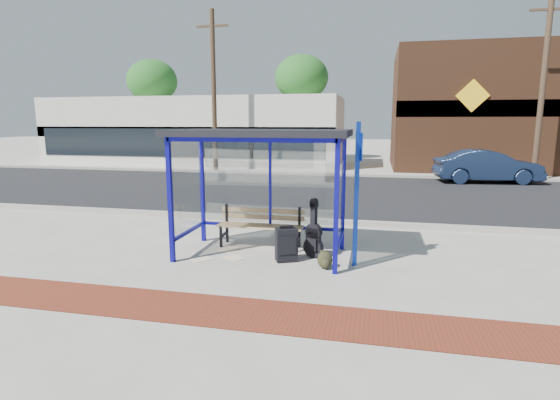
% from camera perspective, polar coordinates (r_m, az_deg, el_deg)
% --- Properties ---
extents(ground, '(120.00, 120.00, 0.00)m').
position_cam_1_polar(ground, '(8.58, -2.45, -7.20)').
color(ground, '#B2ADA0').
rests_on(ground, ground).
extents(brick_paver_strip, '(60.00, 1.00, 0.01)m').
position_cam_1_polar(brick_paver_strip, '(6.26, -8.75, -14.02)').
color(brick_paver_strip, maroon).
rests_on(brick_paver_strip, ground).
extents(curb_near, '(60.00, 0.25, 0.12)m').
position_cam_1_polar(curb_near, '(11.30, 1.33, -2.62)').
color(curb_near, gray).
rests_on(curb_near, ground).
extents(street_asphalt, '(60.00, 10.00, 0.00)m').
position_cam_1_polar(street_asphalt, '(16.25, 4.81, 1.07)').
color(street_asphalt, black).
rests_on(street_asphalt, ground).
extents(curb_far, '(60.00, 0.25, 0.12)m').
position_cam_1_polar(curb_far, '(21.26, 6.66, 3.33)').
color(curb_far, gray).
rests_on(curb_far, ground).
extents(far_sidewalk, '(60.00, 4.00, 0.01)m').
position_cam_1_polar(far_sidewalk, '(23.15, 7.14, 3.74)').
color(far_sidewalk, '#B2ADA0').
rests_on(far_sidewalk, ground).
extents(bus_shelter, '(3.30, 1.80, 2.42)m').
position_cam_1_polar(bus_shelter, '(8.27, -2.43, 6.78)').
color(bus_shelter, '#0E0C8D').
rests_on(bus_shelter, ground).
extents(storefront_white, '(18.00, 6.04, 4.00)m').
position_cam_1_polar(storefront_white, '(28.19, -10.91, 8.83)').
color(storefront_white, silver).
rests_on(storefront_white, ground).
extents(storefront_brown, '(10.00, 7.08, 6.40)m').
position_cam_1_polar(storefront_brown, '(27.06, 25.46, 10.54)').
color(storefront_brown, '#59331E').
rests_on(storefront_brown, ground).
extents(tree_left, '(3.60, 3.60, 7.03)m').
position_cam_1_polar(tree_left, '(34.10, -16.35, 14.62)').
color(tree_left, '#4C3826').
rests_on(tree_left, ground).
extents(tree_mid, '(3.60, 3.60, 7.03)m').
position_cam_1_polar(tree_mid, '(30.48, 2.83, 15.58)').
color(tree_mid, '#4C3826').
rests_on(tree_mid, ground).
extents(tree_right, '(3.60, 3.60, 7.03)m').
position_cam_1_polar(tree_right, '(31.79, 32.50, 13.83)').
color(tree_right, '#4C3826').
rests_on(tree_right, ground).
extents(utility_pole_west, '(1.60, 0.24, 8.00)m').
position_cam_1_polar(utility_pole_west, '(22.86, -8.64, 13.92)').
color(utility_pole_west, '#4C3826').
rests_on(utility_pole_west, ground).
extents(utility_pole_east, '(1.60, 0.24, 8.00)m').
position_cam_1_polar(utility_pole_east, '(22.45, 31.11, 12.69)').
color(utility_pole_east, '#4C3826').
rests_on(utility_pole_east, ground).
extents(bench, '(1.78, 0.44, 0.84)m').
position_cam_1_polar(bench, '(9.07, -2.52, -3.13)').
color(bench, black).
rests_on(bench, ground).
extents(guitar_bag, '(0.40, 0.27, 1.08)m').
position_cam_1_polar(guitar_bag, '(8.36, 4.41, -4.87)').
color(guitar_bag, black).
rests_on(guitar_bag, ground).
extents(suitcase, '(0.46, 0.39, 0.68)m').
position_cam_1_polar(suitcase, '(8.12, 0.84, -5.86)').
color(suitcase, black).
rests_on(suitcase, ground).
extents(backpack, '(0.32, 0.30, 0.32)m').
position_cam_1_polar(backpack, '(7.81, 5.91, -7.83)').
color(backpack, black).
rests_on(backpack, ground).
extents(sign_post, '(0.13, 0.32, 2.57)m').
position_cam_1_polar(sign_post, '(7.76, 10.04, 1.74)').
color(sign_post, '#0D2996').
rests_on(sign_post, ground).
extents(newspaper_a, '(0.47, 0.44, 0.01)m').
position_cam_1_polar(newspaper_a, '(8.45, -6.05, -7.50)').
color(newspaper_a, white).
rests_on(newspaper_a, ground).
extents(newspaper_b, '(0.46, 0.47, 0.01)m').
position_cam_1_polar(newspaper_b, '(8.45, -10.23, -7.60)').
color(newspaper_b, white).
rests_on(newspaper_b, ground).
extents(newspaper_c, '(0.41, 0.47, 0.01)m').
position_cam_1_polar(newspaper_c, '(9.01, -6.81, -6.39)').
color(newspaper_c, white).
rests_on(newspaper_c, ground).
extents(parked_car, '(4.39, 1.97, 1.40)m').
position_cam_1_polar(parked_car, '(20.58, 25.45, 3.99)').
color(parked_car, '#172541').
rests_on(parked_car, ground).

